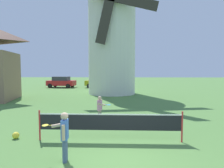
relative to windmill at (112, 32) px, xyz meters
name	(u,v)px	position (x,y,z in m)	size (l,w,h in m)	color
ground_plane	(118,164)	(0.79, -15.83, -6.49)	(120.00, 120.00, 0.00)	#517F3D
windmill	(112,32)	(0.00, 0.00, 0.00)	(8.61, 5.64, 13.43)	silver
tennis_net	(110,122)	(0.48, -14.09, -5.81)	(5.15, 0.06, 1.10)	red
player_near	(64,134)	(-0.72, -15.71, -5.71)	(0.79, 0.49, 1.39)	slate
player_far	(100,107)	(-0.13, -11.51, -5.77)	(0.71, 0.68, 1.27)	#9E937F
stray_ball	(16,135)	(-3.03, -13.98, -6.37)	(0.25, 0.25, 0.25)	yellow
parked_car_red	(61,82)	(-7.46, 6.84, -5.69)	(4.05, 2.22, 1.56)	red
parked_car_mustard	(100,82)	(-1.93, 6.86, -5.68)	(4.24, 2.30, 1.56)	#999919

